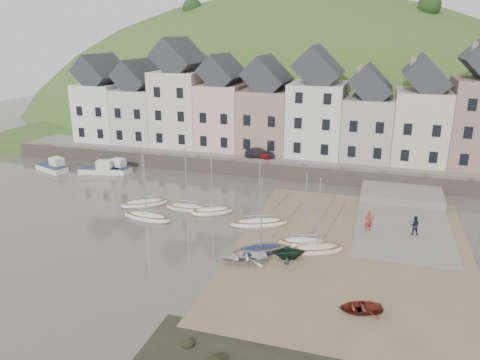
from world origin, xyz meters
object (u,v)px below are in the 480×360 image
(sailboat_0, at_px, (145,203))
(rowboat_white, at_px, (244,257))
(rowboat_green, at_px, (288,251))
(person_dark, at_px, (415,225))
(car_right, at_px, (260,153))
(car_left, at_px, (259,153))
(rowboat_red, at_px, (360,307))
(person_red, at_px, (368,221))

(sailboat_0, bearing_deg, rowboat_white, -33.15)
(sailboat_0, xyz_separation_m, rowboat_green, (15.86, -6.93, 0.44))
(sailboat_0, distance_m, rowboat_green, 17.32)
(rowboat_green, bearing_deg, person_dark, 111.40)
(rowboat_white, xyz_separation_m, person_dark, (12.29, 8.76, 0.53))
(sailboat_0, relative_size, car_right, 1.75)
(person_dark, distance_m, car_left, 23.05)
(rowboat_red, bearing_deg, person_red, 164.51)
(rowboat_green, height_order, car_left, car_left)
(rowboat_white, relative_size, person_dark, 2.10)
(rowboat_green, bearing_deg, rowboat_red, 28.54)
(sailboat_0, height_order, rowboat_white, sailboat_0)
(sailboat_0, distance_m, rowboat_white, 15.33)
(rowboat_white, xyz_separation_m, person_red, (8.52, 8.45, 0.60))
(rowboat_white, height_order, car_left, car_left)
(rowboat_green, bearing_deg, sailboat_0, -130.49)
(rowboat_red, distance_m, car_left, 31.07)
(rowboat_white, xyz_separation_m, rowboat_green, (3.02, 1.45, 0.28))
(car_left, bearing_deg, rowboat_white, -163.17)
(rowboat_red, bearing_deg, car_right, -169.54)
(rowboat_green, relative_size, car_left, 0.75)
(person_red, xyz_separation_m, car_left, (-13.74, 15.25, 1.13))
(rowboat_white, bearing_deg, person_red, 111.28)
(person_dark, relative_size, car_left, 0.51)
(person_red, height_order, car_left, car_left)
(rowboat_red, distance_m, person_red, 12.53)
(rowboat_red, bearing_deg, rowboat_green, -150.47)
(sailboat_0, relative_size, person_red, 3.50)
(person_red, xyz_separation_m, car_right, (-13.66, 15.25, 1.17))
(sailboat_0, bearing_deg, rowboat_green, -23.61)
(person_dark, bearing_deg, car_left, -39.21)
(rowboat_red, distance_m, person_dark, 13.35)
(car_right, bearing_deg, rowboat_red, -162.39)
(rowboat_green, bearing_deg, person_red, 124.98)
(rowboat_green, distance_m, car_left, 23.78)
(car_left, bearing_deg, car_right, -85.59)
(car_left, xyz_separation_m, car_right, (0.08, 0.00, 0.04))
(car_right, bearing_deg, person_red, -146.89)
(sailboat_0, relative_size, car_left, 1.94)
(person_red, distance_m, car_right, 20.51)
(sailboat_0, xyz_separation_m, car_right, (7.70, 15.32, 1.93))
(rowboat_red, relative_size, car_right, 0.74)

